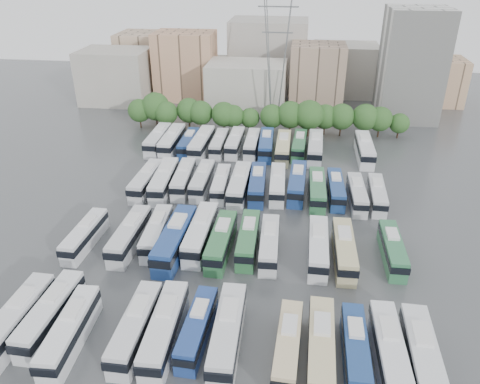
# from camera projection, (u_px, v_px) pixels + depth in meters

# --- Properties ---
(ground) EXTENTS (220.00, 220.00, 0.00)m
(ground) POSITION_uv_depth(u_px,v_px,m) (240.00, 229.00, 70.98)
(ground) COLOR #424447
(ground) RESTS_ON ground
(tree_line) EXTENTS (64.23, 8.15, 8.36)m
(tree_line) POSITION_uv_depth(u_px,v_px,m) (261.00, 114.00, 106.02)
(tree_line) COLOR black
(tree_line) RESTS_ON ground
(city_buildings) EXTENTS (102.00, 35.00, 20.00)m
(city_buildings) POSITION_uv_depth(u_px,v_px,m) (247.00, 68.00, 131.33)
(city_buildings) COLOR #9E998E
(city_buildings) RESTS_ON ground
(apartment_tower) EXTENTS (14.00, 14.00, 26.00)m
(apartment_tower) POSITION_uv_depth(u_px,v_px,m) (412.00, 65.00, 112.05)
(apartment_tower) COLOR silver
(apartment_tower) RESTS_ON ground
(electricity_pylon) EXTENTS (9.00, 6.91, 33.83)m
(electricity_pylon) POSITION_uv_depth(u_px,v_px,m) (277.00, 44.00, 106.04)
(electricity_pylon) COLOR slate
(electricity_pylon) RESTS_ON ground
(bus_r0_s0) EXTENTS (3.04, 12.67, 3.95)m
(bus_r0_s0) POSITION_uv_depth(u_px,v_px,m) (17.00, 319.00, 51.06)
(bus_r0_s0) COLOR silver
(bus_r0_s0) RESTS_ON ground
(bus_r0_s1) EXTENTS (2.99, 12.17, 3.80)m
(bus_r0_s1) POSITION_uv_depth(u_px,v_px,m) (51.00, 313.00, 51.98)
(bus_r0_s1) COLOR silver
(bus_r0_s1) RESTS_ON ground
(bus_r0_s2) EXTENTS (3.04, 11.97, 3.73)m
(bus_r0_s2) POSITION_uv_depth(u_px,v_px,m) (70.00, 331.00, 49.63)
(bus_r0_s2) COLOR white
(bus_r0_s2) RESTS_ON ground
(bus_r0_s4) EXTENTS (2.73, 12.05, 3.77)m
(bus_r0_s4) POSITION_uv_depth(u_px,v_px,m) (136.00, 327.00, 50.16)
(bus_r0_s4) COLOR silver
(bus_r0_s4) RESTS_ON ground
(bus_r0_s5) EXTENTS (2.97, 12.54, 3.92)m
(bus_r0_s5) POSITION_uv_depth(u_px,v_px,m) (165.00, 329.00, 49.81)
(bus_r0_s5) COLOR silver
(bus_r0_s5) RESTS_ON ground
(bus_r0_s6) EXTENTS (2.83, 10.95, 3.41)m
(bus_r0_s6) POSITION_uv_depth(u_px,v_px,m) (197.00, 328.00, 50.32)
(bus_r0_s6) COLOR navy
(bus_r0_s6) RESTS_ON ground
(bus_r0_s7) EXTENTS (2.97, 12.73, 3.98)m
(bus_r0_s7) POSITION_uv_depth(u_px,v_px,m) (228.00, 332.00, 49.30)
(bus_r0_s7) COLOR silver
(bus_r0_s7) RESTS_ON ground
(bus_r0_s9) EXTENTS (2.95, 11.17, 3.47)m
(bus_r0_s9) POSITION_uv_depth(u_px,v_px,m) (288.00, 346.00, 48.00)
(bus_r0_s9) COLOR beige
(bus_r0_s9) RESTS_ON ground
(bus_r0_s10) EXTENTS (3.00, 12.28, 3.83)m
(bus_r0_s10) POSITION_uv_depth(u_px,v_px,m) (321.00, 347.00, 47.59)
(bus_r0_s10) COLOR beige
(bus_r0_s10) RESTS_ON ground
(bus_r0_s11) EXTENTS (2.49, 10.99, 3.44)m
(bus_r0_s11) POSITION_uv_depth(u_px,v_px,m) (355.00, 349.00, 47.63)
(bus_r0_s11) COLOR navy
(bus_r0_s11) RESTS_ON ground
(bus_r0_s12) EXTENTS (2.82, 12.20, 3.82)m
(bus_r0_s12) POSITION_uv_depth(u_px,v_px,m) (389.00, 352.00, 47.04)
(bus_r0_s12) COLOR silver
(bus_r0_s12) RESTS_ON ground
(bus_r0_s13) EXTENTS (3.11, 12.77, 3.99)m
(bus_r0_s13) POSITION_uv_depth(u_px,v_px,m) (422.00, 359.00, 46.14)
(bus_r0_s13) COLOR silver
(bus_r0_s13) RESTS_ON ground
(bus_r1_s0) EXTENTS (2.80, 11.21, 3.49)m
(bus_r1_s0) POSITION_uv_depth(u_px,v_px,m) (85.00, 235.00, 66.43)
(bus_r1_s0) COLOR silver
(bus_r1_s0) RESTS_ON ground
(bus_r1_s2) EXTENTS (2.89, 12.29, 3.84)m
(bus_r1_s2) POSITION_uv_depth(u_px,v_px,m) (130.00, 235.00, 66.20)
(bus_r1_s2) COLOR silver
(bus_r1_s2) RESTS_ON ground
(bus_r1_s3) EXTENTS (3.10, 11.66, 3.62)m
(bus_r1_s3) POSITION_uv_depth(u_px,v_px,m) (157.00, 232.00, 66.98)
(bus_r1_s3) COLOR silver
(bus_r1_s3) RESTS_ON ground
(bus_r1_s4) EXTENTS (3.46, 13.77, 4.29)m
(bus_r1_s4) POSITION_uv_depth(u_px,v_px,m) (175.00, 239.00, 64.87)
(bus_r1_s4) COLOR navy
(bus_r1_s4) RESTS_ON ground
(bus_r1_s5) EXTENTS (3.00, 12.89, 4.03)m
(bus_r1_s5) POSITION_uv_depth(u_px,v_px,m) (201.00, 233.00, 66.43)
(bus_r1_s5) COLOR silver
(bus_r1_s5) RESTS_ON ground
(bus_r1_s6) EXTENTS (2.96, 12.24, 3.82)m
(bus_r1_s6) POSITION_uv_depth(u_px,v_px,m) (221.00, 241.00, 64.85)
(bus_r1_s6) COLOR #2E6D3E
(bus_r1_s6) RESTS_ON ground
(bus_r1_s7) EXTENTS (2.73, 11.71, 3.66)m
(bus_r1_s7) POSITION_uv_depth(u_px,v_px,m) (248.00, 239.00, 65.47)
(bus_r1_s7) COLOR #2F6E3E
(bus_r1_s7) RESTS_ON ground
(bus_r1_s8) EXTENTS (2.83, 11.52, 3.59)m
(bus_r1_s8) POSITION_uv_depth(u_px,v_px,m) (269.00, 244.00, 64.44)
(bus_r1_s8) COLOR silver
(bus_r1_s8) RESTS_ON ground
(bus_r1_s10) EXTENTS (2.81, 12.10, 3.78)m
(bus_r1_s10) POSITION_uv_depth(u_px,v_px,m) (318.00, 247.00, 63.55)
(bus_r1_s10) COLOR silver
(bus_r1_s10) RESTS_ON ground
(bus_r1_s11) EXTENTS (2.78, 12.14, 3.80)m
(bus_r1_s11) POSITION_uv_depth(u_px,v_px,m) (344.00, 249.00, 63.01)
(bus_r1_s11) COLOR #C2B886
(bus_r1_s11) RESTS_ON ground
(bus_r1_s13) EXTENTS (2.54, 11.16, 3.49)m
(bus_r1_s13) POSITION_uv_depth(u_px,v_px,m) (392.00, 249.00, 63.37)
(bus_r1_s13) COLOR #307148
(bus_r1_s13) RESTS_ON ground
(bus_r2_s1) EXTENTS (3.08, 12.35, 3.85)m
(bus_r2_s1) POSITION_uv_depth(u_px,v_px,m) (146.00, 180.00, 81.72)
(bus_r2_s1) COLOR silver
(bus_r2_s1) RESTS_ON ground
(bus_r2_s2) EXTENTS (3.47, 13.10, 4.07)m
(bus_r2_s2) POSITION_uv_depth(u_px,v_px,m) (164.00, 180.00, 81.47)
(bus_r2_s2) COLOR silver
(bus_r2_s2) RESTS_ON ground
(bus_r2_s3) EXTENTS (3.19, 12.05, 3.74)m
(bus_r2_s3) POSITION_uv_depth(u_px,v_px,m) (183.00, 178.00, 82.45)
(bus_r2_s3) COLOR silver
(bus_r2_s3) RESTS_ON ground
(bus_r2_s4) EXTENTS (2.56, 11.73, 3.68)m
(bus_r2_s4) POSITION_uv_depth(u_px,v_px,m) (202.00, 180.00, 82.06)
(bus_r2_s4) COLOR silver
(bus_r2_s4) RESTS_ON ground
(bus_r2_s5) EXTENTS (2.78, 11.03, 3.44)m
(bus_r2_s5) POSITION_uv_depth(u_px,v_px,m) (221.00, 184.00, 81.03)
(bus_r2_s5) COLOR silver
(bus_r2_s5) RESTS_ON ground
(bus_r2_s6) EXTENTS (2.87, 12.93, 4.05)m
(bus_r2_s6) POSITION_uv_depth(u_px,v_px,m) (239.00, 185.00, 79.94)
(bus_r2_s6) COLOR silver
(bus_r2_s6) RESTS_ON ground
(bus_r2_s7) EXTENTS (3.19, 12.30, 3.83)m
(bus_r2_s7) POSITION_uv_depth(u_px,v_px,m) (257.00, 184.00, 80.48)
(bus_r2_s7) COLOR navy
(bus_r2_s7) RESTS_ON ground
(bus_r2_s8) EXTENTS (2.95, 11.87, 3.70)m
(bus_r2_s8) POSITION_uv_depth(u_px,v_px,m) (277.00, 184.00, 80.60)
(bus_r2_s8) COLOR silver
(bus_r2_s8) RESTS_ON ground
(bus_r2_s9) EXTENTS (3.20, 12.68, 3.95)m
(bus_r2_s9) POSITION_uv_depth(u_px,v_px,m) (297.00, 183.00, 80.80)
(bus_r2_s9) COLOR navy
(bus_r2_s9) RESTS_ON ground
(bus_r2_s10) EXTENTS (2.77, 12.17, 3.81)m
(bus_r2_s10) POSITION_uv_depth(u_px,v_px,m) (317.00, 189.00, 78.69)
(bus_r2_s10) COLOR #2F6F43
(bus_r2_s10) RESTS_ON ground
(bus_r2_s11) EXTENTS (2.75, 11.39, 3.55)m
(bus_r2_s11) POSITION_uv_depth(u_px,v_px,m) (336.00, 189.00, 79.16)
(bus_r2_s11) COLOR navy
(bus_r2_s11) RESTS_ON ground
(bus_r2_s12) EXTENTS (2.74, 11.27, 3.52)m
(bus_r2_s12) POSITION_uv_depth(u_px,v_px,m) (357.00, 194.00, 77.55)
(bus_r2_s12) COLOR silver
(bus_r2_s12) RESTS_ON ground
(bus_r2_s13) EXTENTS (2.78, 11.14, 3.47)m
(bus_r2_s13) POSITION_uv_depth(u_px,v_px,m) (377.00, 194.00, 77.41)
(bus_r2_s13) COLOR silver
(bus_r2_s13) RESTS_ON ground
(bus_r3_s0) EXTENTS (2.84, 12.88, 4.04)m
(bus_r3_s0) POSITION_uv_depth(u_px,v_px,m) (158.00, 139.00, 98.85)
(bus_r3_s0) COLOR silver
(bus_r3_s0) RESTS_ON ground
(bus_r3_s1) EXTENTS (2.88, 13.17, 4.13)m
(bus_r3_s1) POSITION_uv_depth(u_px,v_px,m) (172.00, 141.00, 98.06)
(bus_r3_s1) COLOR silver
(bus_r3_s1) RESTS_ON ground
(bus_r3_s2) EXTENTS (2.61, 11.69, 3.66)m
(bus_r3_s2) POSITION_uv_depth(u_px,v_px,m) (189.00, 143.00, 97.57)
(bus_r3_s2) COLOR navy
(bus_r3_s2) RESTS_ON ground
(bus_r3_s3) EXTENTS (3.32, 13.45, 4.19)m
(bus_r3_s3) POSITION_uv_depth(u_px,v_px,m) (202.00, 143.00, 96.74)
(bus_r3_s3) COLOR silver
(bus_r3_s3) RESTS_ON ground
(bus_r3_s4) EXTENTS (2.55, 11.46, 3.59)m
(bus_r3_s4) POSITION_uv_depth(u_px,v_px,m) (219.00, 143.00, 97.42)
(bus_r3_s4) COLOR silver
(bus_r3_s4) RESTS_ON ground
(bus_r3_s5) EXTENTS (2.80, 12.00, 3.75)m
(bus_r3_s5) POSITION_uv_depth(u_px,v_px,m) (235.00, 142.00, 97.72)
(bus_r3_s5) COLOR silver
(bus_r3_s5) RESTS_ON ground
(bus_r3_s6) EXTENTS (2.58, 11.59, 3.63)m
(bus_r3_s6) POSITION_uv_depth(u_px,v_px,m) (252.00, 144.00, 97.29)
(bus_r3_s6) COLOR silver
(bus_r3_s6) RESTS_ON ground
(bus_r3_s7) EXTENTS (3.14, 12.62, 3.93)m
(bus_r3_s7) POSITION_uv_depth(u_px,v_px,m) (266.00, 144.00, 96.54)
(bus_r3_s7) COLOR navy
(bus_r3_s7) RESTS_ON ground
(bus_r3_s8) EXTENTS (2.78, 12.73, 3.99)m
(bus_r3_s8) POSITION_uv_depth(u_px,v_px,m) (283.00, 147.00, 95.05)
(bus_r3_s8) COLOR beige
(bus_r3_s8) RESTS_ON ground
(bus_r3_s9) EXTENTS (3.15, 12.02, 3.74)m
(bus_r3_s9) POSITION_uv_depth(u_px,v_px,m) (299.00, 145.00, 96.40)
(bus_r3_s9) COLOR #2C683F
(bus_r3_s9) RESTS_ON ground
(bus_r3_s10) EXTENTS (3.36, 13.20, 4.11)m
(bus_r3_s10) POSITION_uv_depth(u_px,v_px,m) (315.00, 147.00, 94.85)
(bus_r3_s10) COLOR silver
(bus_r3_s10) RESTS_ON ground
(bus_r3_s13) EXTENTS (2.93, 13.26, 4.16)m
(bus_r3_s13) POSITION_uv_depth(u_px,v_px,m) (365.00, 149.00, 94.03)
(bus_r3_s13) COLOR silver
(bus_r3_s13) RESTS_ON ground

